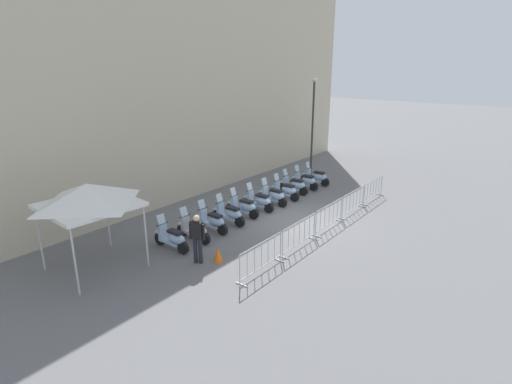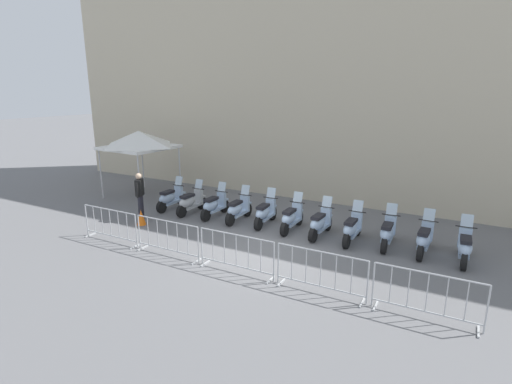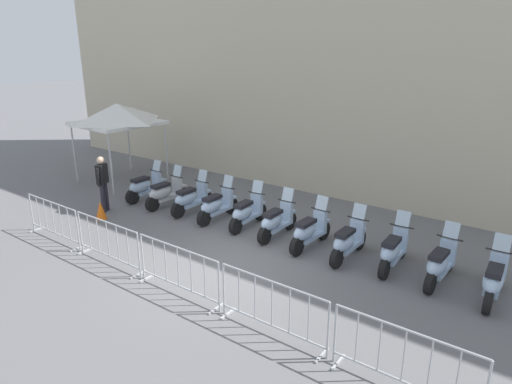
% 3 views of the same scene
% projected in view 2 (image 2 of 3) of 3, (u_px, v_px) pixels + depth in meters
% --- Properties ---
extents(ground_plane, '(120.00, 120.00, 0.00)m').
position_uv_depth(ground_plane, '(265.00, 251.00, 11.91)').
color(ground_plane, slate).
extents(building_facade, '(28.09, 4.08, 11.50)m').
position_uv_depth(building_facade, '(344.00, 62.00, 16.43)').
color(building_facade, beige).
rests_on(building_facade, ground).
extents(motorcycle_0, '(0.56, 1.73, 1.24)m').
position_uv_depth(motorcycle_0, '(170.00, 198.00, 15.86)').
color(motorcycle_0, black).
rests_on(motorcycle_0, ground).
extents(motorcycle_1, '(0.56, 1.72, 1.24)m').
position_uv_depth(motorcycle_1, '(190.00, 202.00, 15.32)').
color(motorcycle_1, black).
rests_on(motorcycle_1, ground).
extents(motorcycle_2, '(0.56, 1.73, 1.24)m').
position_uv_depth(motorcycle_2, '(214.00, 205.00, 14.89)').
color(motorcycle_2, black).
rests_on(motorcycle_2, ground).
extents(motorcycle_3, '(0.56, 1.73, 1.24)m').
position_uv_depth(motorcycle_3, '(238.00, 209.00, 14.40)').
color(motorcycle_3, black).
rests_on(motorcycle_3, ground).
extents(motorcycle_4, '(0.59, 1.72, 1.24)m').
position_uv_depth(motorcycle_4, '(265.00, 213.00, 14.00)').
color(motorcycle_4, black).
rests_on(motorcycle_4, ground).
extents(motorcycle_5, '(0.56, 1.73, 1.24)m').
position_uv_depth(motorcycle_5, '(291.00, 218.00, 13.45)').
color(motorcycle_5, black).
rests_on(motorcycle_5, ground).
extents(motorcycle_6, '(0.56, 1.72, 1.24)m').
position_uv_depth(motorcycle_6, '(320.00, 224.00, 12.92)').
color(motorcycle_6, black).
rests_on(motorcycle_6, ground).
extents(motorcycle_7, '(0.56, 1.73, 1.24)m').
position_uv_depth(motorcycle_7, '(352.00, 229.00, 12.43)').
color(motorcycle_7, black).
rests_on(motorcycle_7, ground).
extents(motorcycle_8, '(0.58, 1.73, 1.24)m').
position_uv_depth(motorcycle_8, '(387.00, 233.00, 12.07)').
color(motorcycle_8, black).
rests_on(motorcycle_8, ground).
extents(motorcycle_9, '(0.56, 1.72, 1.24)m').
position_uv_depth(motorcycle_9, '(424.00, 239.00, 11.56)').
color(motorcycle_9, black).
rests_on(motorcycle_9, ground).
extents(motorcycle_10, '(0.58, 1.73, 1.24)m').
position_uv_depth(motorcycle_10, '(465.00, 247.00, 11.00)').
color(motorcycle_10, black).
rests_on(motorcycle_10, ground).
extents(barrier_segment_0, '(2.22, 0.56, 1.07)m').
position_uv_depth(barrier_segment_0, '(110.00, 225.00, 12.53)').
color(barrier_segment_0, '#B2B5B7').
rests_on(barrier_segment_0, ground).
extents(barrier_segment_1, '(2.22, 0.56, 1.07)m').
position_uv_depth(barrier_segment_1, '(167.00, 238.00, 11.46)').
color(barrier_segment_1, '#B2B5B7').
rests_on(barrier_segment_1, ground).
extents(barrier_segment_2, '(2.22, 0.56, 1.07)m').
position_uv_depth(barrier_segment_2, '(236.00, 254.00, 10.40)').
color(barrier_segment_2, '#B2B5B7').
rests_on(barrier_segment_2, ground).
extents(barrier_segment_3, '(2.22, 0.56, 1.07)m').
position_uv_depth(barrier_segment_3, '(321.00, 273.00, 9.33)').
color(barrier_segment_3, '#B2B5B7').
rests_on(barrier_segment_3, ground).
extents(barrier_segment_4, '(2.22, 0.56, 1.07)m').
position_uv_depth(barrier_segment_4, '(427.00, 296.00, 8.27)').
color(barrier_segment_4, '#B2B5B7').
rests_on(barrier_segment_4, ground).
extents(officer_near_row_end, '(0.36, 0.50, 1.73)m').
position_uv_depth(officer_near_row_end, '(140.00, 193.00, 14.56)').
color(officer_near_row_end, '#23232D').
rests_on(officer_near_row_end, ground).
extents(canopy_tent, '(2.65, 2.65, 2.91)m').
position_uv_depth(canopy_tent, '(139.00, 140.00, 17.30)').
color(canopy_tent, silver).
rests_on(canopy_tent, ground).
extents(traffic_cone, '(0.32, 0.32, 0.55)m').
position_uv_depth(traffic_cone, '(141.00, 217.00, 14.11)').
color(traffic_cone, orange).
rests_on(traffic_cone, ground).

